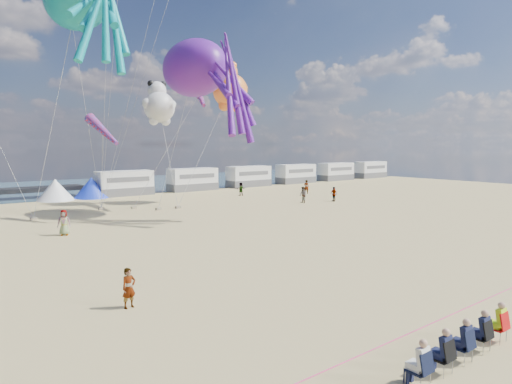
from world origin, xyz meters
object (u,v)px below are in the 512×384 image
at_px(beachgoer_6, 64,223).
at_px(sandbag_e, 101,209).
at_px(motorhome_1, 193,179).
at_px(kite_teddy_orange, 230,91).
at_px(motorhome_2, 249,176).
at_px(tent_blue, 92,188).
at_px(beachgoer_4, 241,189).
at_px(kite_octopus_purple, 195,68).
at_px(motorhome_4, 336,172).
at_px(windsock_mid, 199,95).
at_px(sandbag_b, 158,209).
at_px(standing_person, 129,288).
at_px(beachgoer_3, 334,194).
at_px(sandbag_c, 178,207).
at_px(sandbag_d, 134,207).
at_px(windsock_right, 103,130).
at_px(sandbag_a, 34,219).
at_px(beachgoer_1, 303,195).
at_px(spectator_row, 462,340).
at_px(motorhome_5, 370,170).
at_px(beachgoer_5, 306,187).
at_px(kite_panda, 159,107).
at_px(tent_white, 55,190).
at_px(motorhome_3, 296,174).
at_px(motorhome_0, 125,183).

bearing_deg(beachgoer_6, sandbag_e, 81.27).
relative_size(motorhome_1, kite_teddy_orange, 1.05).
distance_m(motorhome_2, tent_blue, 23.00).
bearing_deg(motorhome_2, beachgoer_4, -131.99).
xyz_separation_m(beachgoer_6, kite_octopus_purple, (12.48, 3.32, 12.01)).
distance_m(motorhome_4, windsock_mid, 40.08).
bearing_deg(sandbag_b, standing_person, -118.67).
relative_size(beachgoer_3, kite_teddy_orange, 0.25).
xyz_separation_m(standing_person, sandbag_c, (14.62, 22.93, -0.67)).
bearing_deg(sandbag_d, motorhome_1, 40.82).
distance_m(tent_blue, windsock_right, 17.83).
bearing_deg(motorhome_1, sandbag_a, -150.47).
relative_size(motorhome_1, tent_blue, 1.65).
bearing_deg(beachgoer_6, beachgoer_1, 27.32).
bearing_deg(beachgoer_6, spectator_row, -59.86).
distance_m(motorhome_1, sandbag_d, 17.68).
relative_size(standing_person, windsock_right, 0.35).
height_order(motorhome_4, windsock_mid, windsock_mid).
bearing_deg(motorhome_1, sandbag_e, -147.09).
distance_m(motorhome_1, beachgoer_1, 18.85).
height_order(motorhome_5, sandbag_c, motorhome_5).
relative_size(sandbag_b, kite_octopus_purple, 0.04).
bearing_deg(beachgoer_4, sandbag_a, 7.78).
bearing_deg(beachgoer_3, beachgoer_5, 162.85).
bearing_deg(tent_blue, kite_octopus_purple, -78.50).
bearing_deg(sandbag_b, beachgoer_5, 4.09).
height_order(kite_panda, kite_teddy_orange, kite_teddy_orange).
bearing_deg(sandbag_e, beachgoer_6, -121.01).
height_order(motorhome_2, beachgoer_4, motorhome_2).
xyz_separation_m(motorhome_1, sandbag_d, (-13.34, -11.52, -1.39)).
height_order(motorhome_1, motorhome_5, same).
bearing_deg(beachgoer_4, tent_white, -26.50).
bearing_deg(beachgoer_6, kite_octopus_purple, 37.19).
height_order(tent_blue, sandbag_c, tent_blue).
xyz_separation_m(motorhome_2, beachgoer_6, (-31.91, -20.87, -0.62)).
bearing_deg(sandbag_d, beachgoer_1, -24.39).
distance_m(beachgoer_1, sandbag_e, 20.34).
bearing_deg(beachgoer_4, beachgoer_3, 111.85).
relative_size(sandbag_a, kite_teddy_orange, 0.08).
bearing_deg(sandbag_c, spectator_row, -105.08).
bearing_deg(tent_white, motorhome_5, 0.00).
bearing_deg(standing_person, windsock_right, 63.63).
bearing_deg(sandbag_c, motorhome_3, 25.91).
bearing_deg(motorhome_1, windsock_mid, -117.94).
distance_m(beachgoer_1, windsock_mid, 14.90).
bearing_deg(beachgoer_4, windsock_mid, 29.86).
relative_size(beachgoer_1, sandbag_d, 3.48).
xyz_separation_m(motorhome_0, sandbag_d, (-3.84, -11.52, -1.39)).
xyz_separation_m(motorhome_1, kite_panda, (-9.39, -9.47, 8.53)).
bearing_deg(beachgoer_5, sandbag_e, 29.84).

